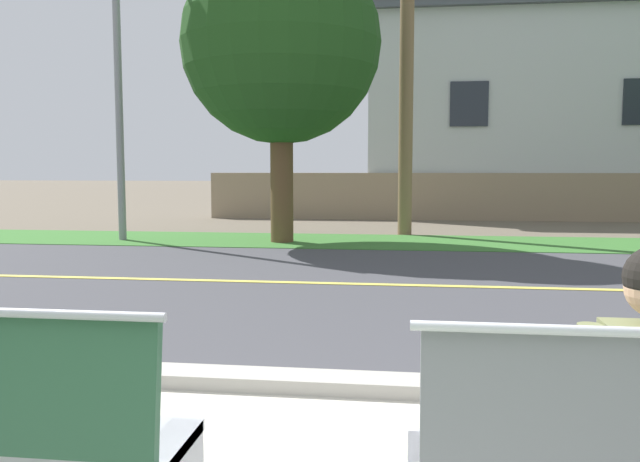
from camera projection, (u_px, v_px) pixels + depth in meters
ground_plane at (378, 268)px, 10.02m from camera, size 140.00×140.00×0.00m
curb_edge at (343, 384)px, 4.44m from camera, size 44.00×0.30×0.11m
street_asphalt at (373, 285)px, 8.54m from camera, size 52.00×8.00×0.01m
road_centre_line at (373, 284)px, 8.54m from camera, size 48.00×0.14×0.01m
far_verge_grass at (386, 242)px, 13.55m from camera, size 48.00×2.80×0.02m
streetlamp at (121, 36)px, 13.66m from camera, size 0.24×2.10×7.59m
shade_tree_far_left at (287, 28)px, 12.99m from camera, size 4.04×4.04×6.67m
garden_wall at (424, 196)px, 19.40m from camera, size 13.00×0.36×1.40m
house_across_street at (533, 111)px, 21.81m from camera, size 11.56×6.91×6.80m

